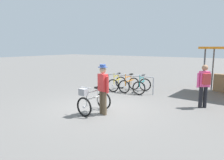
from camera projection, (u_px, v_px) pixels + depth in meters
ground_plane at (102, 108)px, 7.80m from camera, size 80.00×80.00×0.00m
bike_rack_rail at (130, 80)px, 10.40m from camera, size 2.50×0.28×0.88m
racked_bike_yellow at (117, 83)px, 10.98m from camera, size 0.79×1.17×0.97m
racked_bike_orange at (129, 84)px, 10.65m from camera, size 0.69×1.12×0.97m
racked_bike_teal at (142, 86)px, 10.33m from camera, size 0.80×1.18×0.97m
featured_bicycle at (93, 101)px, 7.12m from camera, size 0.73×1.20×0.97m
person_with_featured_bike at (103, 87)px, 6.94m from camera, size 0.51×0.32×1.72m
pedestrian_with_backpack at (204, 84)px, 7.69m from camera, size 0.47×0.46×1.64m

